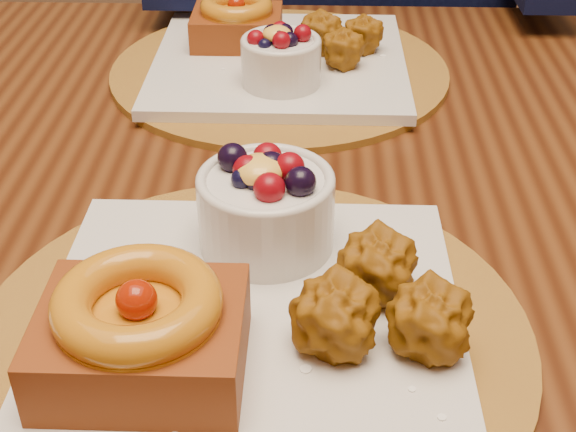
# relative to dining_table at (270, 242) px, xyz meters

# --- Properties ---
(dining_table) EXTENTS (1.60, 0.90, 0.76)m
(dining_table) POSITION_rel_dining_table_xyz_m (0.00, 0.00, 0.00)
(dining_table) COLOR #37180A
(dining_table) RESTS_ON ground
(place_setting_near) EXTENTS (0.38, 0.38, 0.09)m
(place_setting_near) POSITION_rel_dining_table_xyz_m (-0.00, -0.21, 0.11)
(place_setting_near) COLOR #603212
(place_setting_near) RESTS_ON dining_table
(place_setting_far) EXTENTS (0.38, 0.38, 0.08)m
(place_setting_far) POSITION_rel_dining_table_xyz_m (-0.00, 0.22, 0.10)
(place_setting_far) COLOR #603212
(place_setting_far) RESTS_ON dining_table
(chair_far) EXTENTS (0.54, 0.54, 0.92)m
(chair_far) POSITION_rel_dining_table_xyz_m (0.09, 0.63, -0.17)
(chair_far) COLOR black
(chair_far) RESTS_ON ground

